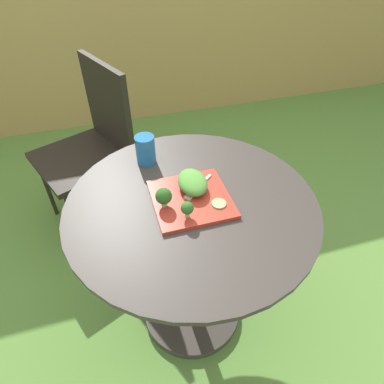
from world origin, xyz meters
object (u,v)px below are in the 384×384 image
drinking_glass (146,151)px  fork (196,189)px  salad_plate (192,199)px  patio_chair (94,138)px

drinking_glass → fork: bearing=-60.4°
salad_plate → patio_chair: bearing=110.6°
patio_chair → fork: (0.33, -0.77, 0.20)m
drinking_glass → salad_plate: bearing=-67.9°
patio_chair → drinking_glass: bearing=-70.1°
salad_plate → drinking_glass: 0.28m
salad_plate → drinking_glass: size_ratio=2.31×
patio_chair → drinking_glass: patio_chair is taller
salad_plate → drinking_glass: bearing=112.1°
drinking_glass → fork: (0.13, -0.23, -0.03)m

